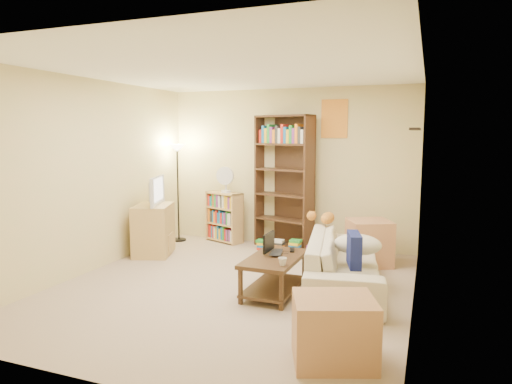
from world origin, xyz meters
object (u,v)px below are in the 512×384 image
sofa (344,263)px  desk_fan (225,179)px  laptop (280,253)px  tv_stand (154,230)px  side_table (369,242)px  television (152,191)px  end_cabinet (334,330)px  coffee_table (274,270)px  floor_lamp (177,164)px  tall_bookshelf (284,178)px  mug (283,262)px  short_bookshelf (224,217)px  tabby_cat (325,218)px

sofa → desk_fan: bearing=45.3°
laptop → tv_stand: (-2.26, 0.86, -0.07)m
desk_fan → side_table: (2.38, -0.47, -0.75)m
tv_stand → television: television is taller
laptop → end_cabinet: bearing=-160.0°
coffee_table → side_table: (0.85, 1.57, 0.03)m
desk_fan → sofa: bearing=-34.9°
television → floor_lamp: floor_lamp is taller
tall_bookshelf → desk_fan: size_ratio=4.86×
mug → television: bearing=152.2°
laptop → end_cabinet: 1.69m
coffee_table → desk_fan: bearing=127.7°
television → floor_lamp: (-0.10, 0.90, 0.33)m
coffee_table → mug: size_ratio=10.58×
floor_lamp → side_table: bearing=-5.6°
tall_bookshelf → coffee_table: bearing=-59.7°
short_bookshelf → side_table: short_bookshelf is taller
sofa → tall_bookshelf: 2.17m
floor_lamp → mug: bearing=-40.8°
sofa → end_cabinet: (0.23, -1.78, -0.04)m
sofa → floor_lamp: size_ratio=1.33×
tv_stand → end_cabinet: tv_stand is taller
floor_lamp → end_cabinet: bearing=-44.3°
television → desk_fan: desk_fan is taller
mug → end_cabinet: bearing=-53.5°
television → side_table: bearing=-98.3°
coffee_table → tall_bookshelf: tall_bookshelf is taller
laptop → short_bookshelf: (-1.61, 1.96, -0.03)m
television → short_bookshelf: (0.65, 1.10, -0.54)m
tabby_cat → tv_stand: tabby_cat is taller
tv_stand → side_table: size_ratio=1.21×
mug → tall_bookshelf: 2.57m
coffee_table → floor_lamp: 3.16m
coffee_table → floor_lamp: size_ratio=0.60×
sofa → coffee_table: sofa is taller
end_cabinet → side_table: bearing=91.6°
tabby_cat → desk_fan: 2.04m
tabby_cat → coffee_table: bearing=-103.8°
tall_bookshelf → end_cabinet: 3.78m
tabby_cat → short_bookshelf: short_bookshelf is taller
coffee_table → tabby_cat: bearing=77.1°
floor_lamp → side_table: 3.34m
sofa → tabby_cat: 0.92m
short_bookshelf → tabby_cat: bearing=-3.5°
coffee_table → desk_fan: (-1.53, 2.04, 0.79)m
laptop → mug: 0.45m
television → short_bookshelf: bearing=-49.6°
tabby_cat → short_bookshelf: bearing=155.3°
tabby_cat → desk_fan: size_ratio=1.12×
laptop → side_table: 1.66m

